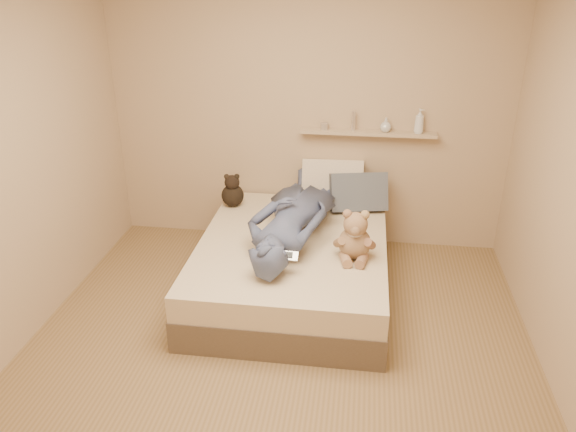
# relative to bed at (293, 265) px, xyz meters

# --- Properties ---
(room) EXTENTS (3.80, 3.80, 3.80)m
(room) POSITION_rel_bed_xyz_m (0.00, -0.93, 1.08)
(room) COLOR olive
(room) RESTS_ON ground
(bed) EXTENTS (1.50, 1.90, 0.45)m
(bed) POSITION_rel_bed_xyz_m (0.00, 0.00, 0.00)
(bed) COLOR brown
(bed) RESTS_ON floor
(game_console) EXTENTS (0.16, 0.07, 0.06)m
(game_console) POSITION_rel_bed_xyz_m (0.02, -0.50, 0.37)
(game_console) COLOR silver
(game_console) RESTS_ON bed
(teddy_bear) EXTENTS (0.33, 0.32, 0.40)m
(teddy_bear) POSITION_rel_bed_xyz_m (0.49, -0.22, 0.39)
(teddy_bear) COLOR #8B6A4C
(teddy_bear) RESTS_ON bed
(dark_plush) EXTENTS (0.20, 0.20, 0.31)m
(dark_plush) POSITION_rel_bed_xyz_m (-0.63, 0.62, 0.36)
(dark_plush) COLOR black
(dark_plush) RESTS_ON bed
(pillow_cream) EXTENTS (0.56, 0.30, 0.43)m
(pillow_cream) POSITION_rel_bed_xyz_m (0.26, 0.83, 0.43)
(pillow_cream) COLOR beige
(pillow_cream) RESTS_ON bed
(pillow_grey) EXTENTS (0.54, 0.35, 0.37)m
(pillow_grey) POSITION_rel_bed_xyz_m (0.50, 0.69, 0.40)
(pillow_grey) COLOR #565C68
(pillow_grey) RESTS_ON bed
(person) EXTENTS (0.81, 1.66, 0.38)m
(person) POSITION_rel_bed_xyz_m (-0.01, 0.08, 0.42)
(person) COLOR #4A4F75
(person) RESTS_ON bed
(wall_shelf) EXTENTS (1.20, 0.12, 0.03)m
(wall_shelf) POSITION_rel_bed_xyz_m (0.55, 0.91, 0.88)
(wall_shelf) COLOR tan
(wall_shelf) RESTS_ON wall_back
(shelf_bottles) EXTENTS (0.92, 0.13, 0.22)m
(shelf_bottles) POSITION_rel_bed_xyz_m (0.76, 0.91, 0.97)
(shelf_bottles) COLOR #A69A8E
(shelf_bottles) RESTS_ON wall_shelf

